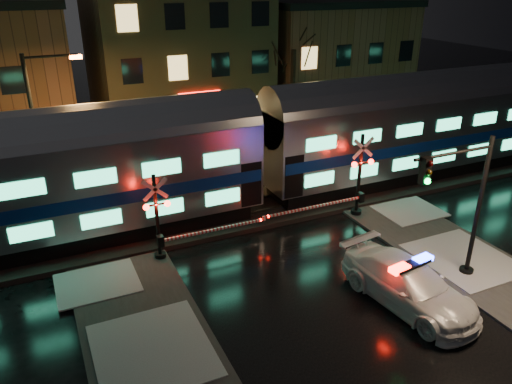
{
  "coord_description": "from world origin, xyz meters",
  "views": [
    {
      "loc": [
        -8.69,
        -15.48,
        10.86
      ],
      "look_at": [
        -0.4,
        2.5,
        2.2
      ],
      "focal_mm": 35.0,
      "sensor_mm": 36.0,
      "label": 1
    }
  ],
  "objects_px": {
    "police_car": "(408,284)",
    "crossing_signal_left": "(167,225)",
    "streetlight": "(41,125)",
    "crossing_signal_right": "(354,185)",
    "traffic_light": "(462,210)"
  },
  "relations": [
    {
      "from": "streetlight",
      "to": "crossing_signal_right",
      "type": "bearing_deg",
      "value": -27.3
    },
    {
      "from": "crossing_signal_right",
      "to": "police_car",
      "type": "bearing_deg",
      "value": -108.24
    },
    {
      "from": "traffic_light",
      "to": "streetlight",
      "type": "xyz_separation_m",
      "value": [
        -13.29,
        12.82,
        1.42
      ]
    },
    {
      "from": "police_car",
      "to": "traffic_light",
      "type": "relative_size",
      "value": 0.99
    },
    {
      "from": "police_car",
      "to": "crossing_signal_left",
      "type": "bearing_deg",
      "value": 128.51
    },
    {
      "from": "crossing_signal_right",
      "to": "traffic_light",
      "type": "height_order",
      "value": "traffic_light"
    },
    {
      "from": "streetlight",
      "to": "traffic_light",
      "type": "bearing_deg",
      "value": -43.96
    },
    {
      "from": "crossing_signal_right",
      "to": "crossing_signal_left",
      "type": "height_order",
      "value": "crossing_signal_right"
    },
    {
      "from": "crossing_signal_left",
      "to": "traffic_light",
      "type": "distance_m",
      "value": 11.28
    },
    {
      "from": "streetlight",
      "to": "crossing_signal_left",
      "type": "bearing_deg",
      "value": -59.64
    },
    {
      "from": "police_car",
      "to": "crossing_signal_right",
      "type": "xyz_separation_m",
      "value": [
        2.16,
        6.57,
        0.92
      ]
    },
    {
      "from": "traffic_light",
      "to": "streetlight",
      "type": "bearing_deg",
      "value": 122.08
    },
    {
      "from": "traffic_light",
      "to": "streetlight",
      "type": "height_order",
      "value": "streetlight"
    },
    {
      "from": "crossing_signal_right",
      "to": "traffic_light",
      "type": "xyz_separation_m",
      "value": [
        0.32,
        -6.12,
        1.31
      ]
    },
    {
      "from": "police_car",
      "to": "streetlight",
      "type": "bearing_deg",
      "value": 121.32
    }
  ]
}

